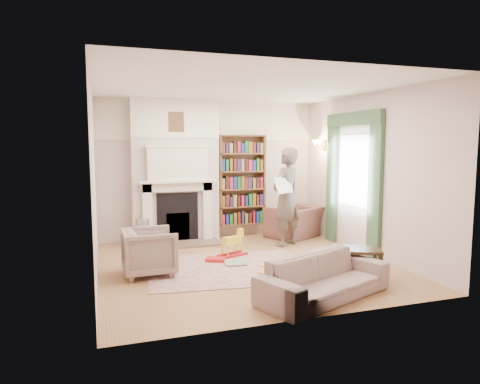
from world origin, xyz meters
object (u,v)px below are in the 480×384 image
object	(u,v)px
armchair_left	(149,252)
sofa	(324,277)
man_reading	(286,197)
rocking_horse	(232,243)
paraffin_heater	(143,233)
coffee_table	(355,264)
armchair_reading	(294,222)
bookcase	(242,180)

from	to	relation	value
armchair_left	sofa	bearing A→B (deg)	-132.10
man_reading	rocking_horse	distance (m)	1.48
man_reading	paraffin_heater	bearing A→B (deg)	-44.71
man_reading	sofa	bearing A→B (deg)	45.61
man_reading	coffee_table	xyz separation A→B (m)	(0.09, -2.18, -0.71)
armchair_reading	armchair_left	xyz separation A→B (m)	(-3.13, -1.64, 0.02)
bookcase	coffee_table	xyz separation A→B (m)	(0.61, -3.30, -0.95)
armchair_left	armchair_reading	bearing A→B (deg)	-64.16
bookcase	coffee_table	size ratio (longest dim) A/B	2.64
bookcase	paraffin_heater	xyz separation A→B (m)	(-2.10, -0.43, -0.90)
man_reading	rocking_horse	bearing A→B (deg)	-9.02
rocking_horse	bookcase	bearing A→B (deg)	45.17
paraffin_heater	rocking_horse	size ratio (longest dim) A/B	1.04
armchair_left	coffee_table	xyz separation A→B (m)	(2.77, -1.14, -0.12)
paraffin_heater	man_reading	bearing A→B (deg)	-14.76
coffee_table	man_reading	bearing A→B (deg)	115.71
armchair_reading	armchair_left	size ratio (longest dim) A/B	1.31
armchair_reading	rocking_horse	size ratio (longest dim) A/B	1.88
sofa	rocking_horse	size ratio (longest dim) A/B	3.47
coffee_table	paraffin_heater	xyz separation A→B (m)	(-2.71, 2.87, 0.05)
bookcase	rocking_horse	bearing A→B (deg)	-113.69
sofa	man_reading	distance (m)	2.88
armchair_left	coffee_table	world-z (taller)	armchair_left
armchair_left	man_reading	xyz separation A→B (m)	(2.68, 1.04, 0.59)
sofa	armchair_left	bearing A→B (deg)	118.24
armchair_left	coffee_table	distance (m)	3.00
coffee_table	sofa	bearing A→B (deg)	-122.63
armchair_left	bookcase	bearing A→B (deg)	-46.81
rocking_horse	sofa	bearing A→B (deg)	-98.27
sofa	paraffin_heater	size ratio (longest dim) A/B	3.34
armchair_reading	coffee_table	bearing A→B (deg)	56.16
armchair_reading	coffee_table	distance (m)	2.80
bookcase	sofa	distance (m)	3.95
bookcase	coffee_table	distance (m)	3.49
sofa	rocking_horse	xyz separation A→B (m)	(-0.51, 2.25, -0.04)
bookcase	armchair_left	size ratio (longest dim) A/B	2.44
rocking_horse	paraffin_heater	bearing A→B (deg)	119.41
bookcase	coffee_table	bearing A→B (deg)	-79.48
bookcase	rocking_horse	size ratio (longest dim) A/B	3.49
bookcase	armchair_reading	xyz separation A→B (m)	(0.97, -0.52, -0.85)
sofa	paraffin_heater	bearing A→B (deg)	97.82
paraffin_heater	rocking_horse	distance (m)	1.82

